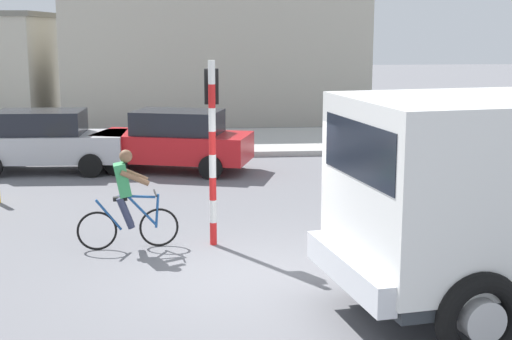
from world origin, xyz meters
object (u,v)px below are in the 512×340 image
Objects in this scene: cyclist at (127,199)px; pedestrian_near_kerb at (213,139)px; car_white_mid at (46,140)px; car_red_near at (174,140)px; traffic_light_pole at (212,127)px.

pedestrian_near_kerb is at bearing 75.93° from cyclist.
car_white_mid is 4.35m from pedestrian_near_kerb.
car_white_mid is (-3.34, 0.29, 0.00)m from car_red_near.
traffic_light_pole reaches higher than pedestrian_near_kerb.
car_red_near is 1.06× the size of car_white_mid.
pedestrian_near_kerb reaches higher than car_red_near.
cyclist reaches higher than car_red_near.
cyclist is at bearing -104.07° from pedestrian_near_kerb.
car_red_near is 1.00m from pedestrian_near_kerb.
car_white_mid is (-4.10, 6.98, -1.25)m from traffic_light_pole.
pedestrian_near_kerb is (4.34, -0.29, 0.03)m from car_white_mid.
pedestrian_near_kerb is at bearing -3.88° from car_white_mid.
traffic_light_pole is at bearing 6.24° from cyclist.
car_red_near is 2.67× the size of pedestrian_near_kerb.
traffic_light_pole reaches higher than cyclist.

